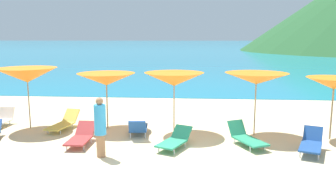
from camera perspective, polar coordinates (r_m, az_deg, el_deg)
ground_plane at (r=19.19m, az=2.50°, el=-0.91°), size 50.00×100.00×0.30m
ocean_water at (r=238.49m, az=4.52°, el=8.69°), size 650.00×440.00×0.02m
umbrella_1 at (r=13.34m, az=-22.74°, el=3.03°), size 2.15×2.15×2.25m
umbrella_2 at (r=12.56m, az=-10.39°, el=2.55°), size 2.12×2.12×2.06m
umbrella_3 at (r=11.72m, az=1.04°, el=2.58°), size 2.31×2.31×2.14m
umbrella_4 at (r=11.79m, az=14.71°, el=2.62°), size 2.26×2.26×2.17m
umbrella_5 at (r=12.15m, az=26.27°, el=1.66°), size 1.77×1.77×2.06m
lounge_chair_0 at (r=11.63m, az=-5.06°, el=-5.59°), size 0.71×1.44×0.68m
lounge_chair_2 at (r=12.99m, az=-17.24°, el=-4.58°), size 0.80×1.71×0.62m
lounge_chair_4 at (r=11.06m, az=-14.49°, el=-6.85°), size 0.63×1.50×0.60m
lounge_chair_5 at (r=10.37m, az=1.15°, el=-7.67°), size 1.12×1.53×0.57m
lounge_chair_7 at (r=10.87m, az=13.04°, el=-7.01°), size 1.18×1.59×0.67m
lounge_chair_8 at (r=10.77m, az=23.06°, el=-7.56°), size 1.06×1.54×0.67m
beachgoer_0 at (r=9.63m, az=-11.39°, el=-5.21°), size 0.33×0.33×1.71m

